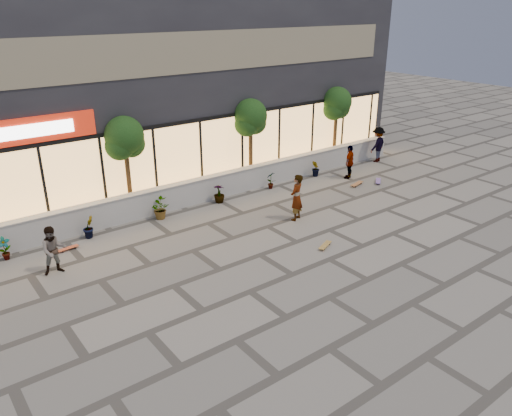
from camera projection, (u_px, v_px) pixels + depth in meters
ground at (329, 259)px, 16.47m from camera, size 80.00×80.00×0.00m
planter_wall at (214, 187)px, 21.42m from camera, size 22.00×0.42×1.04m
retail_building at (150, 83)px, 24.02m from camera, size 24.00×9.17×8.50m
shrub_a at (4, 249)px, 16.30m from camera, size 0.43×0.29×0.81m
shrub_b at (89, 227)px, 17.87m from camera, size 0.57×0.57×0.81m
shrub_c at (159, 209)px, 19.44m from camera, size 0.68×0.77×0.81m
shrub_d at (219, 193)px, 21.00m from camera, size 0.64×0.64×0.81m
shrub_e at (271, 180)px, 22.57m from camera, size 0.46×0.35×0.81m
shrub_f at (316, 168)px, 24.14m from camera, size 0.55×0.57×0.81m
tree_midwest at (125, 140)px, 19.03m from camera, size 1.60×1.50×3.92m
tree_mideast at (251, 119)px, 22.39m from camera, size 1.60×1.50×3.92m
tree_east at (337, 105)px, 25.47m from camera, size 1.60×1.50×3.92m
skater_center at (297, 197)px, 19.15m from camera, size 0.79×0.68×1.84m
skater_left at (54, 250)px, 15.37m from camera, size 0.83×0.69×1.58m
skater_right_near at (350, 162)px, 23.76m from camera, size 1.03×0.76×1.63m
skater_right_far at (378, 145)px, 26.23m from camera, size 1.32×0.94×1.85m
skateboard_center at (325, 245)px, 17.27m from camera, size 0.78×0.48×0.09m
skateboard_left at (68, 248)px, 17.07m from camera, size 0.73×0.25×0.09m
skateboard_right_near at (357, 184)px, 23.06m from camera, size 0.90×0.43×0.11m
skateboard_right_far at (378, 181)px, 23.43m from camera, size 0.78×0.69×0.10m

